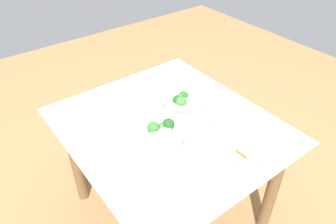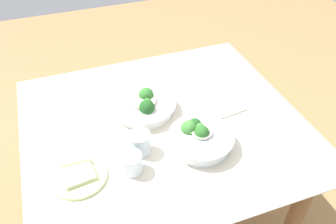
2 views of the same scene
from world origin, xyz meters
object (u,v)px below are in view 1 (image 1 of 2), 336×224
Objects in this scene: broccoli_bowl_near at (160,132)px; water_glass_center at (203,123)px; broccoli_bowl_far at (183,101)px; napkin_folded_upper at (141,104)px; table_knife_left at (88,106)px; bread_side_plate at (244,149)px; table_knife_right at (80,124)px; fork_by_far_bowl at (130,97)px; fork_by_near_bowl at (161,76)px; water_glass_side at (222,123)px.

water_glass_center is at bearing 68.82° from broccoli_bowl_near.
napkin_folded_upper is (-0.16, -0.18, -0.03)m from broccoli_bowl_far.
water_glass_center reaches higher than table_knife_left.
table_knife_left is at bearing -144.98° from water_glass_center.
broccoli_bowl_near is 1.29× the size of table_knife_left.
bread_side_plate is 1.00× the size of table_knife_right.
table_knife_right is (-0.68, -0.55, -0.01)m from bread_side_plate.
fork_by_far_bowl is 1.23× the size of fork_by_near_bowl.
bread_side_plate reaches higher than fork_by_far_bowl.
bread_side_plate is 1.89× the size of fork_by_far_bowl.
water_glass_center is 0.43× the size of table_knife_right.
bread_side_plate is 0.66m from napkin_folded_upper.
bread_side_plate is 0.87m from table_knife_right.
table_knife_right is at bearing -96.88° from napkin_folded_upper.
bread_side_plate is at bearing 32.79° from fork_by_near_bowl.
water_glass_side reaches higher than table_knife_right.
fork_by_near_bowl is at bearing -175.45° from fork_by_far_bowl.
broccoli_bowl_near is 0.32m from napkin_folded_upper.
water_glass_center is (0.23, -0.05, 0.01)m from broccoli_bowl_far.
table_knife_right is at bearing -130.23° from water_glass_side.
fork_by_far_bowl is (-0.55, -0.23, -0.04)m from water_glass_side.
broccoli_bowl_far is at bearing 117.78° from broccoli_bowl_near.
water_glass_center is 0.51m from fork_by_far_bowl.
fork_by_far_bowl is 0.35m from table_knife_right.
water_glass_side is 0.64m from fork_by_near_bowl.
bread_side_plate is at bearing 39.60° from broccoli_bowl_near.
fork_by_far_bowl and table_knife_left have the same top height.
water_glass_center is 0.60m from fork_by_near_bowl.
fork_by_far_bowl is 0.53× the size of table_knife_right.
fork_by_near_bowl is at bearing 174.07° from water_glass_side.
broccoli_bowl_far is 0.23m from water_glass_center.
bread_side_plate is (0.33, 0.27, -0.02)m from broccoli_bowl_near.
water_glass_side is at bearing 170.57° from bread_side_plate.
broccoli_bowl_near is 0.33m from water_glass_side.
broccoli_bowl_near is at bearing -140.40° from bread_side_plate.
water_glass_side reaches higher than table_knife_left.
water_glass_center reaches higher than fork_by_near_bowl.
broccoli_bowl_near is 0.50m from table_knife_left.
table_knife_left is at bearing -129.86° from table_knife_right.
broccoli_bowl_far is 0.37m from fork_by_near_bowl.
water_glass_side is at bearing 33.59° from fork_by_near_bowl.
table_knife_right is (-0.49, -0.58, -0.04)m from water_glass_side.
water_glass_center is 1.06× the size of water_glass_side.
bread_side_plate is 0.92× the size of napkin_folded_upper.
table_knife_left is at bearing -122.99° from napkin_folded_upper.
fork_by_near_bowl is at bearing -165.63° from table_knife_right.
fork_by_far_bowl is at bearing 170.19° from broccoli_bowl_near.
broccoli_bowl_far reaches higher than table_knife_left.
table_knife_left is (-0.07, -0.24, -0.00)m from fork_by_far_bowl.
napkin_folded_upper is (-0.39, -0.13, -0.04)m from water_glass_center.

